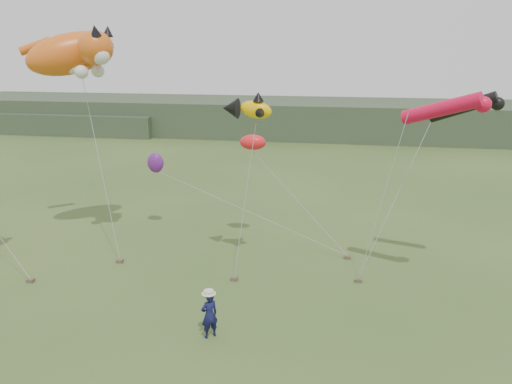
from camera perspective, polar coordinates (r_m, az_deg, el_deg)
ground at (r=18.81m, az=-5.15°, el=-16.35°), size 120.00×120.00×0.00m
headland at (r=60.97m, az=2.97°, el=8.44°), size 90.00×13.00×4.00m
festival_attendant at (r=18.47m, az=-5.35°, el=-13.82°), size 0.76×0.74×1.76m
sandbag_anchors at (r=23.59m, az=-4.23°, el=-9.00°), size 14.77×5.35×0.16m
cat_kite at (r=26.79m, az=-19.86°, el=14.71°), size 5.81×4.41×2.88m
fish_kite at (r=21.92m, az=-1.09°, el=9.52°), size 2.35×1.56×1.23m
tube_kites at (r=21.94m, az=22.03°, el=8.95°), size 4.25×3.73×1.63m
misc_kites at (r=26.72m, az=-5.58°, el=4.59°), size 6.89×1.83×2.51m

